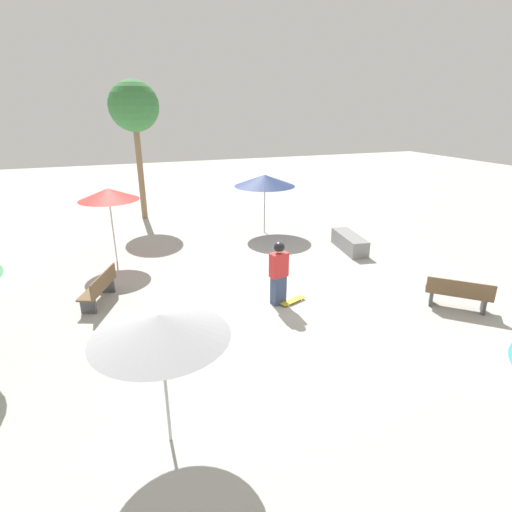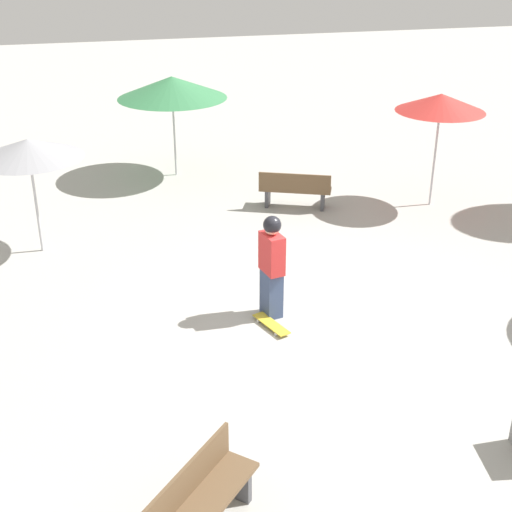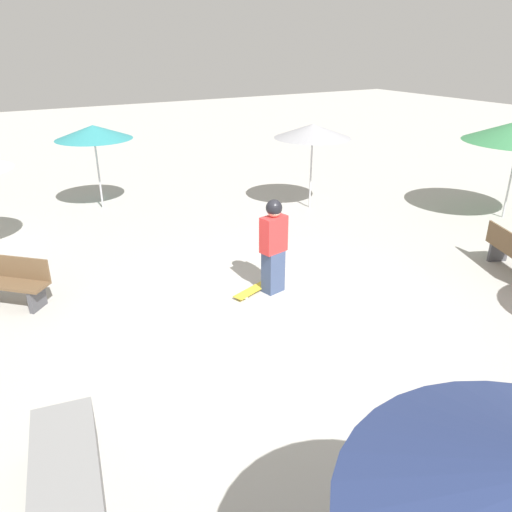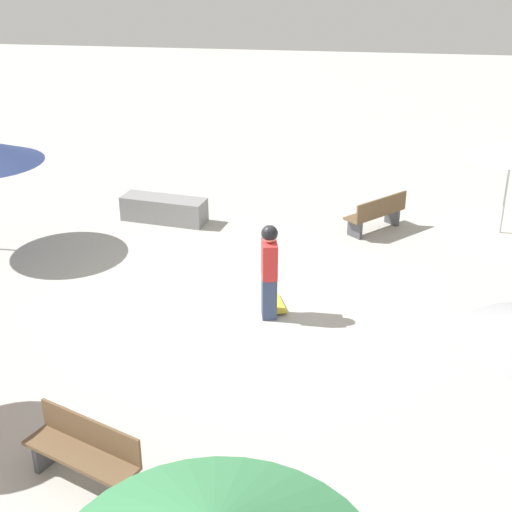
{
  "view_description": "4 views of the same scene",
  "coord_description": "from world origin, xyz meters",
  "px_view_note": "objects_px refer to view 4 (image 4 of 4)",
  "views": [
    {
      "loc": [
        -9.55,
        4.5,
        5.0
      ],
      "look_at": [
        -0.49,
        1.11,
        1.37
      ],
      "focal_mm": 28.0,
      "sensor_mm": 36.0,
      "label": 1
    },
    {
      "loc": [
        -3.39,
        -9.3,
        5.97
      ],
      "look_at": [
        -1.05,
        0.16,
        1.3
      ],
      "focal_mm": 50.0,
      "sensor_mm": 36.0,
      "label": 2
    },
    {
      "loc": [
        6.25,
        -3.81,
        4.29
      ],
      "look_at": [
        -0.9,
        0.31,
        0.68
      ],
      "focal_mm": 35.0,
      "sensor_mm": 36.0,
      "label": 3
    },
    {
      "loc": [
        -2.07,
        11.67,
        6.34
      ],
      "look_at": [
        -0.54,
        1.11,
        1.43
      ],
      "focal_mm": 50.0,
      "sensor_mm": 36.0,
      "label": 4
    }
  ],
  "objects_px": {
    "bench_far": "(84,452)",
    "skater_main": "(269,268)",
    "concrete_ledge": "(164,209)",
    "bench_near": "(376,214)",
    "skateboard": "(277,303)",
    "shade_umbrella_white": "(512,149)"
  },
  "relations": [
    {
      "from": "skateboard",
      "to": "shade_umbrella_white",
      "type": "bearing_deg",
      "value": -68.07
    },
    {
      "from": "shade_umbrella_white",
      "to": "skateboard",
      "type": "bearing_deg",
      "value": 42.06
    },
    {
      "from": "skateboard",
      "to": "concrete_ledge",
      "type": "distance_m",
      "value": 4.94
    },
    {
      "from": "bench_far",
      "to": "shade_umbrella_white",
      "type": "height_order",
      "value": "shade_umbrella_white"
    },
    {
      "from": "skateboard",
      "to": "bench_near",
      "type": "distance_m",
      "value": 4.3
    },
    {
      "from": "bench_near",
      "to": "skateboard",
      "type": "bearing_deg",
      "value": -162.05
    },
    {
      "from": "skateboard",
      "to": "concrete_ledge",
      "type": "height_order",
      "value": "concrete_ledge"
    },
    {
      "from": "bench_far",
      "to": "shade_umbrella_white",
      "type": "distance_m",
      "value": 11.26
    },
    {
      "from": "skater_main",
      "to": "bench_far",
      "type": "relative_size",
      "value": 1.07
    },
    {
      "from": "bench_near",
      "to": "bench_far",
      "type": "height_order",
      "value": "same"
    },
    {
      "from": "bench_far",
      "to": "skater_main",
      "type": "bearing_deg",
      "value": -88.5
    },
    {
      "from": "skater_main",
      "to": "bench_near",
      "type": "distance_m",
      "value": 4.71
    },
    {
      "from": "concrete_ledge",
      "to": "shade_umbrella_white",
      "type": "bearing_deg",
      "value": -177.13
    },
    {
      "from": "concrete_ledge",
      "to": "bench_far",
      "type": "xyz_separation_m",
      "value": [
        -1.3,
        8.68,
        0.14
      ]
    },
    {
      "from": "skater_main",
      "to": "skateboard",
      "type": "height_order",
      "value": "skater_main"
    },
    {
      "from": "concrete_ledge",
      "to": "bench_near",
      "type": "bearing_deg",
      "value": -179.13
    },
    {
      "from": "bench_near",
      "to": "bench_far",
      "type": "xyz_separation_m",
      "value": [
        3.67,
        8.75,
        0.0
      ]
    },
    {
      "from": "skater_main",
      "to": "bench_far",
      "type": "height_order",
      "value": "skater_main"
    },
    {
      "from": "bench_near",
      "to": "bench_far",
      "type": "bearing_deg",
      "value": -159.64
    },
    {
      "from": "skateboard",
      "to": "concrete_ledge",
      "type": "bearing_deg",
      "value": 19.51
    },
    {
      "from": "skateboard",
      "to": "shade_umbrella_white",
      "type": "distance_m",
      "value": 6.55
    },
    {
      "from": "skateboard",
      "to": "bench_far",
      "type": "bearing_deg",
      "value": 139.08
    }
  ]
}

